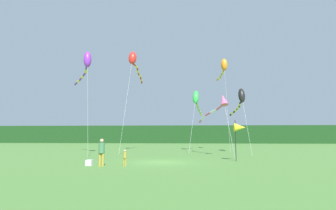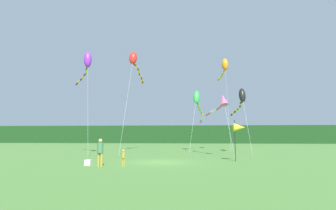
{
  "view_description": "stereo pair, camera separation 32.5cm",
  "coord_description": "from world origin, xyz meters",
  "px_view_note": "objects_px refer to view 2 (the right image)",
  "views": [
    {
      "loc": [
        1.95,
        -20.49,
        2.08
      ],
      "look_at": [
        0.0,
        6.0,
        5.04
      ],
      "focal_mm": 28.54,
      "sensor_mm": 36.0,
      "label": 1
    },
    {
      "loc": [
        2.28,
        -20.46,
        2.08
      ],
      "look_at": [
        0.0,
        6.0,
        5.04
      ],
      "focal_mm": 28.54,
      "sensor_mm": 36.0,
      "label": 2
    }
  ],
  "objects_px": {
    "kite_green": "(197,99)",
    "kite_purple": "(87,63)",
    "person_adult": "(100,151)",
    "kite_rainbow": "(219,105)",
    "kite_orange": "(225,66)",
    "kite_black": "(241,98)",
    "kite_red": "(134,61)",
    "person_child": "(123,157)",
    "banner_flag_pole": "(239,128)",
    "cooler_box": "(88,162)"
  },
  "relations": [
    {
      "from": "kite_orange",
      "to": "kite_black",
      "type": "bearing_deg",
      "value": -66.27
    },
    {
      "from": "person_child",
      "to": "banner_flag_pole",
      "type": "xyz_separation_m",
      "value": [
        8.31,
        4.0,
        2.02
      ]
    },
    {
      "from": "cooler_box",
      "to": "kite_purple",
      "type": "height_order",
      "value": "kite_purple"
    },
    {
      "from": "banner_flag_pole",
      "to": "person_adult",
      "type": "bearing_deg",
      "value": -157.06
    },
    {
      "from": "kite_orange",
      "to": "kite_green",
      "type": "xyz_separation_m",
      "value": [
        -3.59,
        -0.02,
        -4.24
      ]
    },
    {
      "from": "banner_flag_pole",
      "to": "kite_red",
      "type": "xyz_separation_m",
      "value": [
        -10.67,
        9.69,
        8.46
      ]
    },
    {
      "from": "kite_black",
      "to": "banner_flag_pole",
      "type": "bearing_deg",
      "value": -102.1
    },
    {
      "from": "banner_flag_pole",
      "to": "kite_green",
      "type": "relative_size",
      "value": 0.38
    },
    {
      "from": "kite_black",
      "to": "kite_green",
      "type": "distance_m",
      "value": 5.88
    },
    {
      "from": "banner_flag_pole",
      "to": "kite_purple",
      "type": "height_order",
      "value": "kite_purple"
    },
    {
      "from": "kite_black",
      "to": "kite_purple",
      "type": "height_order",
      "value": "kite_purple"
    },
    {
      "from": "kite_rainbow",
      "to": "cooler_box",
      "type": "bearing_deg",
      "value": -138.31
    },
    {
      "from": "kite_orange",
      "to": "kite_red",
      "type": "xyz_separation_m",
      "value": [
        -11.24,
        -2.55,
        0.23
      ]
    },
    {
      "from": "kite_black",
      "to": "kite_rainbow",
      "type": "xyz_separation_m",
      "value": [
        -2.98,
        -4.08,
        -1.19
      ]
    },
    {
      "from": "kite_orange",
      "to": "kite_green",
      "type": "height_order",
      "value": "kite_orange"
    },
    {
      "from": "kite_purple",
      "to": "kite_green",
      "type": "bearing_deg",
      "value": 33.9
    },
    {
      "from": "kite_red",
      "to": "cooler_box",
      "type": "bearing_deg",
      "value": -90.65
    },
    {
      "from": "kite_rainbow",
      "to": "kite_purple",
      "type": "relative_size",
      "value": 0.78
    },
    {
      "from": "kite_green",
      "to": "person_child",
      "type": "bearing_deg",
      "value": -108.09
    },
    {
      "from": "kite_black",
      "to": "kite_orange",
      "type": "xyz_separation_m",
      "value": [
        -1.38,
        3.14,
        4.62
      ]
    },
    {
      "from": "banner_flag_pole",
      "to": "kite_red",
      "type": "bearing_deg",
      "value": 137.76
    },
    {
      "from": "kite_red",
      "to": "kite_black",
      "type": "bearing_deg",
      "value": -2.67
    },
    {
      "from": "kite_red",
      "to": "kite_purple",
      "type": "relative_size",
      "value": 1.15
    },
    {
      "from": "cooler_box",
      "to": "kite_black",
      "type": "relative_size",
      "value": 0.05
    },
    {
      "from": "kite_black",
      "to": "kite_purple",
      "type": "xyz_separation_m",
      "value": [
        -16.47,
        -4.61,
        3.24
      ]
    },
    {
      "from": "kite_red",
      "to": "kite_rainbow",
      "type": "bearing_deg",
      "value": -25.81
    },
    {
      "from": "kite_red",
      "to": "kite_green",
      "type": "distance_m",
      "value": 9.22
    },
    {
      "from": "kite_green",
      "to": "cooler_box",
      "type": "bearing_deg",
      "value": -116.12
    },
    {
      "from": "kite_red",
      "to": "kite_green",
      "type": "bearing_deg",
      "value": 18.31
    },
    {
      "from": "kite_green",
      "to": "kite_red",
      "type": "bearing_deg",
      "value": -161.69
    },
    {
      "from": "person_adult",
      "to": "kite_green",
      "type": "xyz_separation_m",
      "value": [
        6.83,
        16.39,
        5.6
      ]
    },
    {
      "from": "kite_rainbow",
      "to": "kite_green",
      "type": "relative_size",
      "value": 0.97
    },
    {
      "from": "person_adult",
      "to": "banner_flag_pole",
      "type": "bearing_deg",
      "value": 22.94
    },
    {
      "from": "person_adult",
      "to": "kite_red",
      "type": "distance_m",
      "value": 17.15
    },
    {
      "from": "person_adult",
      "to": "kite_rainbow",
      "type": "height_order",
      "value": "kite_rainbow"
    },
    {
      "from": "kite_orange",
      "to": "kite_purple",
      "type": "xyz_separation_m",
      "value": [
        -15.09,
        -7.75,
        -1.38
      ]
    },
    {
      "from": "person_child",
      "to": "cooler_box",
      "type": "xyz_separation_m",
      "value": [
        -2.51,
        0.3,
        -0.42
      ]
    },
    {
      "from": "person_adult",
      "to": "kite_purple",
      "type": "distance_m",
      "value": 12.98
    },
    {
      "from": "cooler_box",
      "to": "kite_orange",
      "type": "bearing_deg",
      "value": 54.44
    },
    {
      "from": "cooler_box",
      "to": "kite_black",
      "type": "distance_m",
      "value": 19.07
    },
    {
      "from": "person_child",
      "to": "kite_rainbow",
      "type": "relative_size",
      "value": 0.13
    },
    {
      "from": "kite_black",
      "to": "kite_green",
      "type": "relative_size",
      "value": 0.92
    },
    {
      "from": "cooler_box",
      "to": "kite_green",
      "type": "xyz_separation_m",
      "value": [
        7.81,
        15.92,
        6.42
      ]
    },
    {
      "from": "cooler_box",
      "to": "kite_green",
      "type": "distance_m",
      "value": 18.86
    },
    {
      "from": "person_adult",
      "to": "person_child",
      "type": "xyz_separation_m",
      "value": [
        1.53,
        0.17,
        -0.4
      ]
    },
    {
      "from": "person_child",
      "to": "kite_orange",
      "type": "distance_m",
      "value": 21.16
    },
    {
      "from": "kite_green",
      "to": "kite_purple",
      "type": "relative_size",
      "value": 0.8
    },
    {
      "from": "kite_black",
      "to": "kite_orange",
      "type": "distance_m",
      "value": 5.76
    },
    {
      "from": "kite_red",
      "to": "kite_green",
      "type": "relative_size",
      "value": 1.44
    },
    {
      "from": "person_adult",
      "to": "kite_red",
      "type": "height_order",
      "value": "kite_red"
    }
  ]
}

